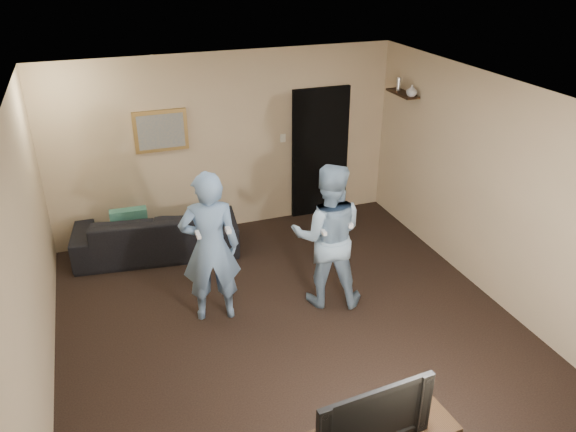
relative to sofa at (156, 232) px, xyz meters
name	(u,v)px	position (x,y,z in m)	size (l,w,h in m)	color
ground	(285,318)	(1.15, -2.02, -0.32)	(5.00, 5.00, 0.00)	black
ceiling	(285,95)	(1.15, -2.02, 2.28)	(5.00, 5.00, 0.04)	silver
wall_back	(226,144)	(1.15, 0.48, 0.98)	(5.00, 0.04, 2.60)	tan
wall_front	(409,371)	(1.15, -4.52, 0.98)	(5.00, 0.04, 2.60)	tan
wall_left	(28,258)	(-1.35, -2.02, 0.98)	(0.04, 5.00, 2.60)	tan
wall_right	(483,185)	(3.65, -2.02, 0.98)	(0.04, 5.00, 2.60)	tan
sofa	(156,232)	(0.00, 0.00, 0.00)	(2.18, 0.85, 0.64)	black
throw_pillow	(130,226)	(-0.33, 0.00, 0.16)	(0.48, 0.15, 0.48)	#1B5348
painting_frame	(161,131)	(0.25, 0.46, 1.28)	(0.72, 0.05, 0.57)	olive
painting_canvas	(161,131)	(0.25, 0.43, 1.28)	(0.62, 0.01, 0.47)	slate
doorway	(320,153)	(2.60, 0.45, 0.68)	(0.90, 0.06, 2.00)	black
light_switch	(283,138)	(2.00, 0.46, 0.98)	(0.08, 0.02, 0.12)	silver
wall_shelf	(402,93)	(3.54, -0.22, 1.67)	(0.20, 0.60, 0.03)	black
shelf_vase	(412,91)	(3.54, -0.45, 1.76)	(0.15, 0.15, 0.16)	silver
shelf_figurine	(399,84)	(3.54, -0.09, 1.78)	(0.06, 0.06, 0.18)	white
television	(368,410)	(1.00, -4.30, 0.47)	(0.96, 0.13, 0.55)	black
wii_player_left	(210,248)	(0.40, -1.68, 0.58)	(0.71, 0.55, 1.79)	#698CB7
wii_player_right	(328,236)	(1.74, -1.83, 0.56)	(1.03, 0.93, 1.75)	#84A3C0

